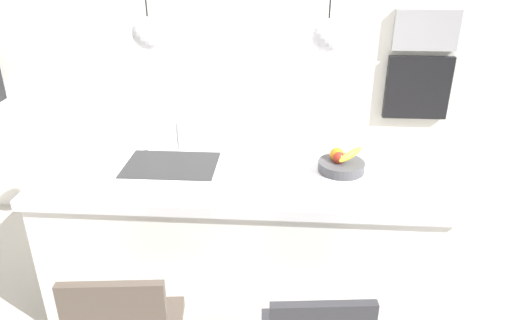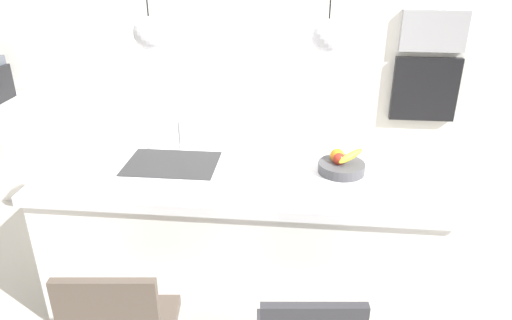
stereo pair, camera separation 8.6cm
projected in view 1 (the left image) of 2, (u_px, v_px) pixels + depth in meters
name	position (u px, v px, depth m)	size (l,w,h in m)	color
floor	(242.00, 288.00, 3.27)	(6.60, 6.60, 0.00)	#BCB7AD
back_wall	(257.00, 49.00, 4.21)	(6.00, 0.10, 2.60)	silver
kitchen_island	(241.00, 231.00, 3.07)	(2.34, 1.00, 0.93)	white
sink_basin	(171.00, 166.00, 2.90)	(0.56, 0.40, 0.02)	#2D2D30
faucet	(177.00, 131.00, 3.03)	(0.02, 0.17, 0.22)	silver
fruit_bowl	(341.00, 164.00, 2.81)	(0.27, 0.27, 0.16)	#4C4C51
microwave	(426.00, 30.00, 3.98)	(0.54, 0.08, 0.34)	#9E9EA3
oven	(417.00, 87.00, 4.19)	(0.56, 0.08, 0.56)	black
pendant_light_left	(149.00, 33.00, 2.57)	(0.18, 0.18, 0.78)	silver
pendant_light_right	(328.00, 35.00, 2.51)	(0.18, 0.18, 0.78)	silver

